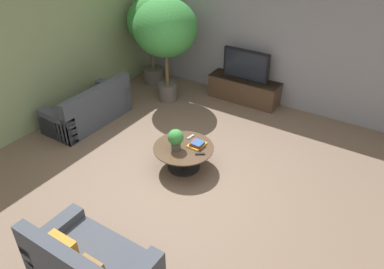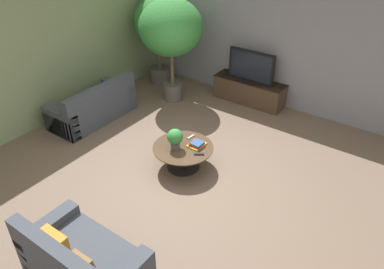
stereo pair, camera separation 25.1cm
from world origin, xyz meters
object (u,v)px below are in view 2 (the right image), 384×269
at_px(couch_by_wall, 93,107).
at_px(potted_palm_tall, 158,25).
at_px(couch_near_entry, 82,262).
at_px(potted_palm_corner, 171,30).
at_px(television, 251,66).
at_px(potted_plant_tabletop, 175,138).
at_px(media_console, 249,91).
at_px(coffee_table, 183,153).

height_order(couch_by_wall, potted_palm_tall, potted_palm_tall).
relative_size(couch_near_entry, potted_palm_corner, 0.67).
xyz_separation_m(television, potted_plant_tabletop, (0.16, -2.90, -0.23)).
bearing_deg(potted_palm_corner, potted_plant_tabletop, -50.92).
bearing_deg(couch_near_entry, potted_palm_tall, -59.65).
xyz_separation_m(media_console, couch_near_entry, (0.59, -5.26, 0.01)).
relative_size(media_console, television, 1.54).
relative_size(television, coffee_table, 1.03).
bearing_deg(potted_palm_tall, couch_by_wall, -88.13).
relative_size(television, couch_by_wall, 0.60).
xyz_separation_m(coffee_table, couch_near_entry, (0.35, -2.47, -0.01)).
bearing_deg(potted_palm_corner, television, 30.96).
relative_size(couch_by_wall, potted_palm_corner, 0.78).
height_order(coffee_table, potted_palm_tall, potted_palm_tall).
relative_size(media_console, couch_by_wall, 0.93).
distance_m(media_console, television, 0.58).
relative_size(media_console, potted_palm_tall, 0.78).
bearing_deg(media_console, potted_palm_tall, -171.76).
bearing_deg(coffee_table, television, 94.93).
xyz_separation_m(couch_by_wall, potted_palm_tall, (-0.07, 2.22, 1.14)).
xyz_separation_m(couch_near_entry, potted_palm_tall, (-2.89, 4.93, 1.14)).
xyz_separation_m(couch_near_entry, potted_palm_corner, (-2.06, 4.38, 1.32)).
height_order(television, potted_plant_tabletop, television).
bearing_deg(couch_by_wall, media_console, 138.96).
xyz_separation_m(television, coffee_table, (0.24, -2.79, -0.56)).
height_order(couch_by_wall, potted_palm_corner, potted_palm_corner).
bearing_deg(couch_near_entry, coffee_table, -82.00).
relative_size(couch_near_entry, potted_plant_tabletop, 4.13).
distance_m(potted_palm_tall, potted_plant_tabletop, 3.65).
height_order(coffee_table, couch_by_wall, couch_by_wall).
relative_size(television, couch_near_entry, 0.70).
bearing_deg(coffee_table, potted_palm_tall, 135.95).
xyz_separation_m(potted_palm_corner, potted_plant_tabletop, (1.64, -2.01, -0.98)).
bearing_deg(potted_palm_corner, potted_palm_tall, 146.30).
bearing_deg(television, couch_near_entry, -83.63).
bearing_deg(potted_palm_corner, couch_by_wall, -114.28).
distance_m(media_console, couch_by_wall, 3.39).
relative_size(couch_near_entry, potted_palm_tall, 0.72).
distance_m(couch_by_wall, potted_palm_tall, 2.50).
bearing_deg(coffee_table, couch_by_wall, 174.62).
xyz_separation_m(media_console, potted_palm_tall, (-2.30, -0.33, 1.15)).
height_order(media_console, couch_near_entry, couch_near_entry).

